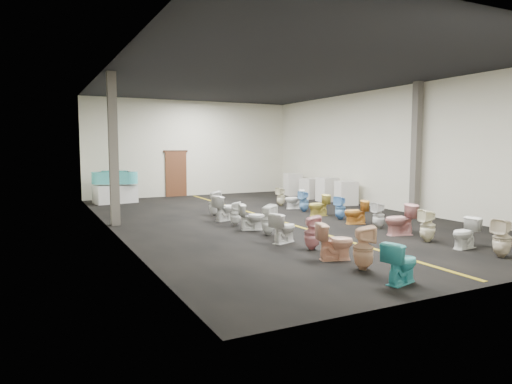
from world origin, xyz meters
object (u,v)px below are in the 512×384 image
toilet_left_2 (335,242)px  toilet_right_5 (356,212)px  toilet_right_4 (379,215)px  toilet_right_7 (319,205)px  toilet_left_9 (215,203)px  toilet_left_7 (235,213)px  appliance_crate_b (327,189)px  toilet_left_3 (312,233)px  appliance_crate_d (293,184)px  toilet_right_8 (304,201)px  toilet_right_0 (502,238)px  toilet_right_10 (281,197)px  toilet_left_8 (225,208)px  toilet_right_9 (294,199)px  toilet_right_6 (340,208)px  toilet_left_6 (252,217)px  appliance_crate_a (346,193)px  toilet_left_0 (401,262)px  toilet_right_1 (465,233)px  toilet_left_4 (284,228)px  display_table (115,194)px  appliance_crate_c (311,188)px  toilet_left_5 (268,220)px  toilet_right_3 (400,220)px  toilet_right_2 (428,226)px  bathtub (115,177)px

toilet_left_2 → toilet_right_5: size_ratio=1.07×
toilet_right_4 → toilet_right_7: 2.75m
toilet_left_9 → toilet_left_7: bearing=-175.7°
appliance_crate_b → toilet_right_5: appliance_crate_b is taller
toilet_left_3 → toilet_right_5: 3.89m
appliance_crate_d → toilet_right_4: (-2.50, -8.83, -0.15)m
appliance_crate_b → toilet_right_8: 3.42m
toilet_right_0 → toilet_right_10: toilet_right_0 is taller
appliance_crate_b → toilet_left_9: 6.06m
toilet_left_8 → toilet_right_9: toilet_left_8 is taller
appliance_crate_d → toilet_right_6: 7.48m
toilet_left_6 → toilet_right_0: 6.20m
appliance_crate_a → toilet_right_4: bearing=-117.9°
toilet_left_0 → toilet_right_1: 3.56m
toilet_right_10 → toilet_left_3: bearing=-31.5°
toilet_left_4 → toilet_right_10: bearing=-51.2°
toilet_right_8 → display_table: bearing=-143.1°
toilet_left_8 → toilet_left_9: (0.08, 1.06, 0.03)m
appliance_crate_c → appliance_crate_d: size_ratio=0.87×
toilet_left_2 → toilet_left_5: bearing=15.1°
toilet_left_0 → toilet_right_1: bearing=-82.7°
toilet_right_1 → toilet_right_3: (-0.18, 1.87, 0.06)m
toilet_right_6 → toilet_right_9: bearing=160.9°
appliance_crate_d → toilet_right_1: appliance_crate_d is taller
toilet_left_4 → toilet_left_5: size_ratio=0.91×
toilet_right_3 → toilet_right_2: bearing=13.7°
toilet_left_5 → toilet_right_0: (3.26, -4.37, 0.01)m
display_table → toilet_left_5: (2.44, -8.94, 0.04)m
appliance_crate_a → toilet_right_1: 8.03m
bathtub → toilet_right_1: size_ratio=2.51×
toilet_left_3 → toilet_left_6: 2.84m
toilet_left_9 → toilet_right_4: toilet_left_9 is taller
toilet_left_2 → toilet_left_6: toilet_left_2 is taller
toilet_left_2 → toilet_right_10: toilet_left_2 is taller
toilet_right_1 → toilet_right_8: size_ratio=0.95×
toilet_right_3 → bathtub: bearing=-137.5°
appliance_crate_a → toilet_right_3: bearing=-115.0°
appliance_crate_a → toilet_left_7: (-5.95, -2.40, -0.12)m
toilet_right_5 → toilet_left_9: bearing=-118.2°
toilet_left_4 → toilet_right_4: bearing=-104.1°
toilet_left_9 → toilet_right_8: 3.27m
toilet_left_5 → toilet_right_6: bearing=-91.0°
toilet_right_5 → toilet_right_6: toilet_right_6 is taller
toilet_left_5 → toilet_left_9: toilet_left_9 is taller
toilet_right_6 → appliance_crate_a: bearing=120.8°
toilet_left_3 → toilet_left_7: (-0.23, 3.75, -0.04)m
display_table → toilet_left_6: (2.38, -8.07, 0.00)m
toilet_right_1 → toilet_right_4: (0.00, 2.91, 0.02)m
toilet_left_2 → toilet_left_7: 4.76m
toilet_left_6 → bathtub: bearing=32.4°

